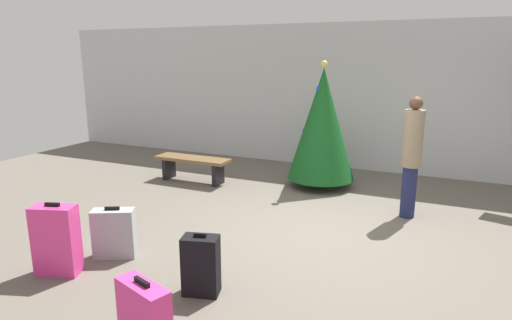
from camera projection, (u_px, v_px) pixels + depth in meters
The scene contains 8 objects.
ground_plane at pixel (319, 234), 5.98m from camera, with size 16.00×16.00×0.00m, color #665E54.
back_wall at pixel (375, 98), 9.07m from camera, with size 16.00×0.20×3.08m, color silver.
holiday_tree at pixel (322, 124), 7.92m from camera, with size 1.23×1.23×2.32m.
waiting_bench at pixel (193, 163), 8.43m from camera, with size 1.50×0.44×0.48m.
traveller_0 at pixel (412, 154), 6.42m from camera, with size 0.36×0.36×1.83m.
suitcase_0 at pixel (114, 233), 5.25m from camera, with size 0.53×0.42×0.64m.
suitcase_1 at pixel (56, 240), 4.82m from camera, with size 0.52×0.38×0.83m.
suitcase_3 at pixel (201, 265), 4.42m from camera, with size 0.41×0.31×0.66m.
Camera 1 is at (1.53, -5.44, 2.38)m, focal length 30.53 mm.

